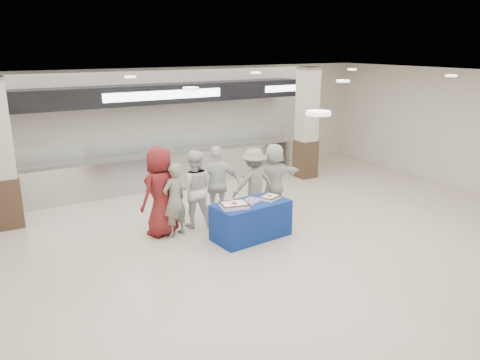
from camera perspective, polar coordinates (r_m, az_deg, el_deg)
ground at (r=8.74m, az=3.74°, el=-9.65°), size 14.00×14.00×0.00m
serving_line at (r=12.98m, az=-9.44°, el=4.20°), size 8.70×0.85×2.80m
column_left at (r=10.97m, az=-27.13°, el=2.42°), size 0.55×0.55×3.20m
column_right at (r=13.81m, az=8.13°, el=6.54°), size 0.55×0.55×3.20m
display_table at (r=9.53m, az=1.35°, el=-4.91°), size 1.62×0.94×0.75m
sheet_cake_left at (r=9.11m, az=-0.71°, el=-3.04°), size 0.58×0.49×0.11m
sheet_cake_right at (r=9.62m, az=3.66°, el=-2.08°), size 0.48×0.44×0.09m
cupcake_tray at (r=9.41m, az=1.39°, el=-2.56°), size 0.45×0.40×0.06m
civilian_maroon at (r=9.64m, az=-9.66°, el=-1.41°), size 1.07×0.90×1.86m
soldier_a at (r=9.59m, az=-7.97°, el=-2.41°), size 0.65×0.52×1.54m
chef_tall at (r=10.03m, az=-5.58°, el=-1.08°), size 1.00×0.91×1.68m
chef_short at (r=10.30m, az=-2.75°, el=-0.49°), size 1.06×0.60×1.70m
soldier_b at (r=10.54m, az=1.71°, el=-0.38°), size 1.07×0.65×1.60m
civilian_white at (r=11.01m, az=4.14°, el=0.35°), size 1.54×0.65×1.62m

